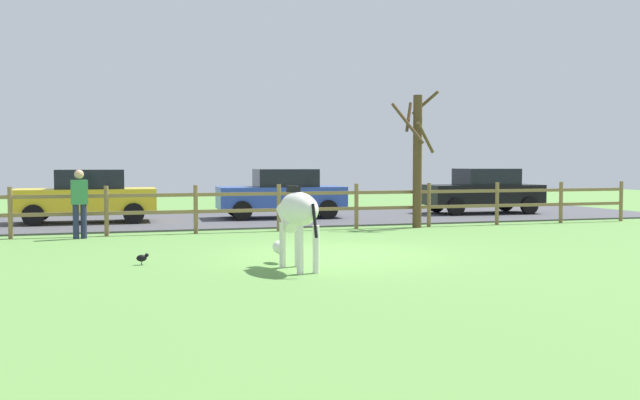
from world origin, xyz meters
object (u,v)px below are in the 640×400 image
crow_on_grass (142,258)px  parked_car_yellow (87,196)px  parked_car_black (483,191)px  bare_tree (417,156)px  visitor_near_fence (79,201)px  zebra (297,215)px  parked_car_blue (282,193)px

crow_on_grass → parked_car_yellow: parked_car_yellow is taller
parked_car_black → parked_car_yellow: bearing=180.0°
bare_tree → visitor_near_fence: bare_tree is taller
bare_tree → parked_car_black: bearing=41.8°
zebra → crow_on_grass: zebra is taller
crow_on_grass → visitor_near_fence: 5.08m
visitor_near_fence → bare_tree: bearing=2.0°
parked_car_blue → parked_car_black: (7.21, -0.08, 0.00)m
bare_tree → crow_on_grass: bearing=-146.0°
visitor_near_fence → crow_on_grass: bearing=-76.3°
parked_car_yellow → bare_tree: bearing=-23.7°
crow_on_grass → parked_car_black: parked_car_black is taller
crow_on_grass → parked_car_black: size_ratio=0.05×
bare_tree → parked_car_blue: bearing=126.3°
bare_tree → parked_car_black: (4.32, 3.87, -1.14)m
crow_on_grass → parked_car_black: 15.07m
crow_on_grass → visitor_near_fence: size_ratio=0.13×
bare_tree → crow_on_grass: 9.47m
crow_on_grass → zebra: bearing=-28.2°
zebra → parked_car_blue: parked_car_blue is taller
parked_car_yellow → parked_car_black: (13.15, -0.00, 0.00)m
crow_on_grass → parked_car_blue: parked_car_blue is taller
zebra → visitor_near_fence: visitor_near_fence is taller
parked_car_blue → visitor_near_fence: (-6.00, -4.26, 0.06)m
crow_on_grass → parked_car_black: bearing=37.0°
parked_car_blue → visitor_near_fence: size_ratio=2.49×
zebra → parked_car_black: size_ratio=0.47×
parked_car_black → visitor_near_fence: 13.86m
parked_car_yellow → visitor_near_fence: 4.19m
parked_car_blue → parked_car_black: 7.21m
zebra → crow_on_grass: bearing=151.8°
bare_tree → zebra: 8.43m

